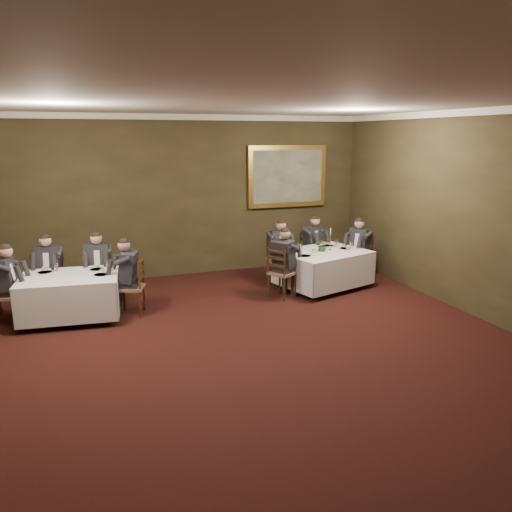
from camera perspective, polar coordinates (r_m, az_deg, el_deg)
ground at (r=6.99m, az=2.17°, el=-12.40°), size 10.00×10.00×0.00m
ceiling at (r=6.29m, az=2.47°, el=17.58°), size 8.00×10.00×0.10m
back_wall at (r=11.15m, az=-7.46°, el=6.74°), size 8.00×0.10×3.50m
crown_molding at (r=6.29m, az=2.46°, el=17.04°), size 8.00×10.00×0.12m
table_main at (r=10.32m, az=7.69°, el=-1.18°), size 2.03×1.74×0.67m
table_second at (r=9.06m, az=-20.44°, el=-4.04°), size 1.74×1.40×0.67m
chair_main_backleft at (r=10.71m, az=2.60°, el=-1.43°), size 0.46×0.44×1.00m
diner_main_backleft at (r=10.65m, az=2.64°, el=-0.26°), size 0.43×0.50×1.35m
chair_main_backright at (r=11.29m, az=6.28°, el=-0.71°), size 0.57×0.56×1.00m
diner_main_backright at (r=11.23m, az=6.35°, el=0.41°), size 0.56×0.60×1.35m
chair_main_endleft at (r=9.66m, az=2.94°, el=-3.11°), size 0.59×0.59×1.00m
diner_main_endleft at (r=9.61m, az=3.00°, el=-1.79°), size 0.62×0.59×1.35m
chair_main_endright at (r=11.12m, az=11.76°, el=-1.14°), size 0.56×0.57×1.00m
diner_main_endright at (r=11.06m, az=11.78°, el=-0.01°), size 0.60×0.56×1.35m
chair_sec_backleft at (r=9.95m, az=-22.29°, el=-3.65°), size 0.53×0.52×1.00m
diner_sec_backleft at (r=9.88m, az=-22.43°, el=-2.40°), size 0.51×0.56×1.35m
chair_sec_backright at (r=9.85m, az=-17.34°, el=-3.41°), size 0.51×0.50×1.00m
diner_sec_backright at (r=9.78m, az=-17.44°, el=-2.15°), size 0.48×0.55×1.35m
chair_sec_endright at (r=9.03m, az=-13.93°, el=-4.72°), size 0.54×0.55×1.00m
diner_sec_endright at (r=8.97m, az=-14.09°, el=-3.33°), size 0.58×0.53×1.35m
chair_sec_endleft at (r=9.30m, az=-26.61°, el=-5.28°), size 0.50×0.51×1.00m
diner_sec_endleft at (r=9.23m, az=-26.69°, el=-3.93°), size 0.55×0.48×1.35m
centerpiece at (r=10.22m, az=7.63°, el=1.34°), size 0.31×0.29×0.29m
candlestick at (r=10.38m, az=8.47°, el=1.63°), size 0.07×0.07×0.46m
place_setting_table_main at (r=10.24m, az=4.66°, el=0.78°), size 0.33×0.31×0.14m
place_setting_table_second at (r=9.38m, az=-22.68°, el=-1.46°), size 0.33×0.31×0.14m
painting at (r=11.75m, az=3.61°, el=9.06°), size 1.93×0.09×1.42m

